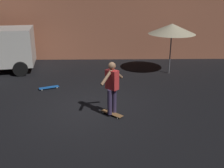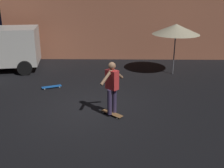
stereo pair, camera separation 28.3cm
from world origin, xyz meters
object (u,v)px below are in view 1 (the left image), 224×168
(patio_umbrella, at_px, (172,29))
(skateboard_ridden, at_px, (112,113))
(skateboard_spare, at_px, (49,88))
(skater, at_px, (112,84))

(patio_umbrella, height_order, skateboard_ridden, patio_umbrella)
(patio_umbrella, bearing_deg, skateboard_spare, -159.49)
(skateboard_spare, distance_m, skater, 3.58)
(skateboard_ridden, xyz_separation_m, skateboard_spare, (-2.46, 2.40, 0.00))
(skater, bearing_deg, skateboard_ridden, 0.00)
(patio_umbrella, bearing_deg, skater, -122.30)
(skateboard_ridden, distance_m, skateboard_spare, 3.44)
(patio_umbrella, relative_size, skateboard_spare, 2.89)
(skateboard_ridden, height_order, skateboard_spare, same)
(skateboard_spare, relative_size, skater, 0.48)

